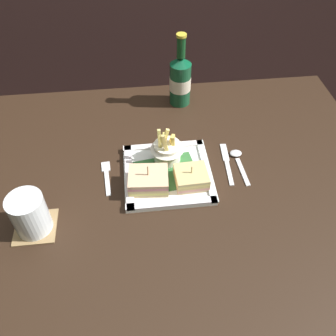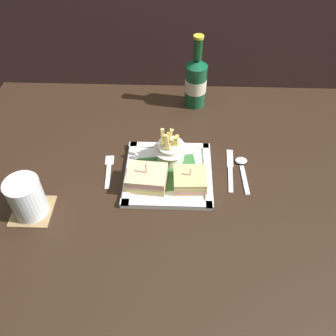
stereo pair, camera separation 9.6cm
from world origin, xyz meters
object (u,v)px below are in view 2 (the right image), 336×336
Objects in this scene: fork at (109,169)px; knife at (230,168)px; sandwich_half_right at (190,180)px; dining_table at (167,210)px; sandwich_half_left at (147,178)px; spoon at (242,166)px; beer_bottle at (196,81)px; fries_cup at (170,149)px; water_glass at (27,200)px; square_plate at (169,174)px.

knife is at bearing 2.66° from fork.
sandwich_half_right is 0.53× the size of knife.
sandwich_half_left reaches higher than dining_table.
sandwich_half_right is at bearing -151.86° from spoon.
fries_cup is at bearing -104.75° from beer_bottle.
knife is at bearing -72.35° from beer_bottle.
water_glass is at bearing -131.68° from beer_bottle.
knife is 0.03m from spoon.
fries_cup is 0.18m from knife.
fries_cup reaches higher than sandwich_half_left.
sandwich_half_right is 0.38m from beer_bottle.
dining_table is 13.96× the size of sandwich_half_right.
sandwich_half_right is 0.11m from fries_cup.
knife is at bearing 18.05° from water_glass.
water_glass is at bearing -166.59° from sandwich_half_right.
sandwich_half_left is 0.80× the size of spoon.
sandwich_half_left is 0.11m from sandwich_half_right.
sandwich_half_right reaches higher than dining_table.
knife is at bearing 16.21° from dining_table.
sandwich_half_right is at bearing -59.90° from fries_cup.
water_glass is (-0.40, -0.09, 0.02)m from sandwich_half_right.
square_plate reaches higher than fork.
dining_table is 0.40m from water_glass.
dining_table is 5.07× the size of beer_bottle.
square_plate is 1.86× the size of fork.
fries_cup is (0.06, 0.09, 0.02)m from sandwich_half_left.
fork is (-0.17, 0.04, 0.14)m from dining_table.
fries_cup is 0.18m from fork.
water_glass is at bearing -161.00° from dining_table.
water_glass is 0.54m from knife.
dining_table is 0.23m from knife.
fork is (-0.17, 0.02, -0.01)m from square_plate.
spoon is (0.21, 0.04, -0.00)m from square_plate.
fork is (-0.11, 0.06, -0.03)m from sandwich_half_left.
sandwich_half_left is at bearing -163.11° from spoon.
beer_bottle reaches higher than water_glass.
sandwich_half_left reaches higher than square_plate.
square_plate is 2.11× the size of fries_cup.
fork is at bearing 165.96° from sandwich_half_right.
spoon reaches higher than dining_table.
sandwich_half_left is at bearing -144.94° from square_plate.
fries_cup is at bearing 120.10° from sandwich_half_right.
fork is at bearing 168.02° from dining_table.
fries_cup is 0.21m from spoon.
square_plate is 0.07m from sandwich_half_left.
spoon is at bearing 10.97° from square_plate.
square_plate is 0.97× the size of beer_bottle.
square_plate is at bearing -169.03° from spoon.
water_glass reaches higher than fork.
water_glass is 0.83× the size of fork.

